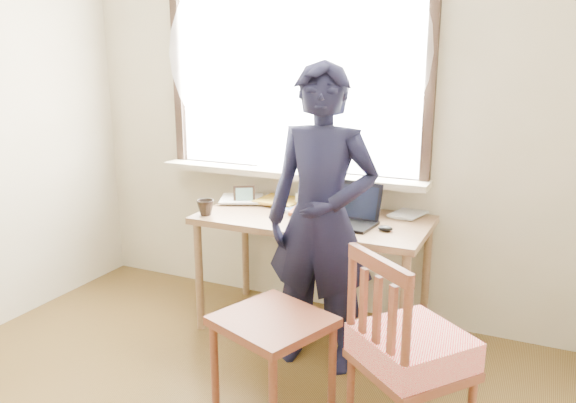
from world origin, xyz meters
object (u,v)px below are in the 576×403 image
at_px(laptop, 349,214).
at_px(mug_white, 304,199).
at_px(work_chair, 273,332).
at_px(mug_dark, 206,208).
at_px(desk, 313,229).
at_px(person, 322,220).
at_px(side_chair, 409,351).

distance_m(laptop, mug_white, 0.46).
height_order(mug_white, work_chair, mug_white).
bearing_deg(mug_dark, desk, 21.86).
relative_size(mug_white, mug_dark, 1.09).
bearing_deg(person, work_chair, -95.80).
height_order(mug_white, mug_dark, mug_dark).
bearing_deg(laptop, mug_dark, -165.82).
height_order(desk, mug_dark, mug_dark).
height_order(laptop, mug_white, laptop).
xyz_separation_m(mug_dark, work_chair, (0.76, -0.61, -0.37)).
bearing_deg(person, mug_dark, 171.54).
bearing_deg(side_chair, laptop, 123.21).
height_order(mug_white, person, person).
relative_size(desk, laptop, 3.78).
xyz_separation_m(mug_white, side_chair, (0.95, -1.10, -0.30)).
relative_size(desk, work_chair, 2.27).
bearing_deg(side_chair, mug_white, 130.75).
distance_m(side_chair, person, 0.90).
height_order(mug_dark, side_chair, side_chair).
bearing_deg(laptop, desk, 172.30).
bearing_deg(mug_white, laptop, -31.95).
relative_size(laptop, mug_white, 3.25).
distance_m(desk, side_chair, 1.21).
bearing_deg(work_chair, side_chair, -3.38).
bearing_deg(laptop, mug_white, 148.05).
height_order(desk, laptop, laptop).
bearing_deg(work_chair, desk, 99.71).
height_order(mug_white, side_chair, side_chair).
xyz_separation_m(laptop, mug_dark, (-0.84, -0.21, -0.01)).
height_order(work_chair, person, person).
bearing_deg(side_chair, person, 137.89).
distance_m(desk, mug_dark, 0.67).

